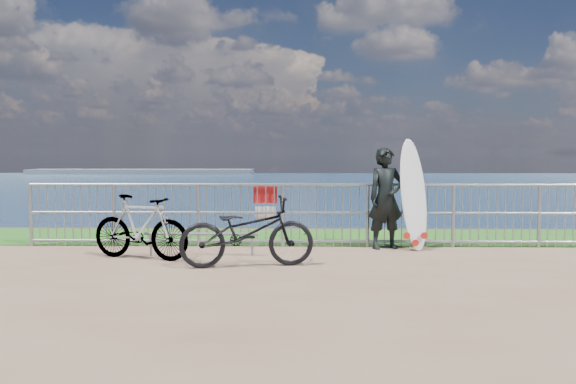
{
  "coord_description": "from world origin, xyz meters",
  "views": [
    {
      "loc": [
        -0.21,
        -8.26,
        1.66
      ],
      "look_at": [
        -0.4,
        1.2,
        1.0
      ],
      "focal_mm": 35.0,
      "sensor_mm": 36.0,
      "label": 1
    }
  ],
  "objects_px": {
    "bicycle_near": "(247,232)",
    "bicycle_far": "(140,227)",
    "surfboard": "(414,198)",
    "surfer": "(386,198)"
  },
  "relations": [
    {
      "from": "bicycle_near",
      "to": "bicycle_far",
      "type": "bearing_deg",
      "value": 62.12
    },
    {
      "from": "bicycle_far",
      "to": "surfer",
      "type": "bearing_deg",
      "value": -56.93
    },
    {
      "from": "surfboard",
      "to": "bicycle_near",
      "type": "relative_size",
      "value": 0.98
    },
    {
      "from": "surfer",
      "to": "surfboard",
      "type": "height_order",
      "value": "surfboard"
    },
    {
      "from": "surfboard",
      "to": "surfer",
      "type": "bearing_deg",
      "value": 169.26
    },
    {
      "from": "bicycle_far",
      "to": "bicycle_near",
      "type": "bearing_deg",
      "value": -89.67
    },
    {
      "from": "surfer",
      "to": "bicycle_near",
      "type": "height_order",
      "value": "surfer"
    },
    {
      "from": "surfboard",
      "to": "bicycle_near",
      "type": "height_order",
      "value": "surfboard"
    },
    {
      "from": "surfboard",
      "to": "bicycle_near",
      "type": "bearing_deg",
      "value": -150.63
    },
    {
      "from": "surfer",
      "to": "surfboard",
      "type": "xyz_separation_m",
      "value": [
        0.46,
        -0.09,
        0.01
      ]
    }
  ]
}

